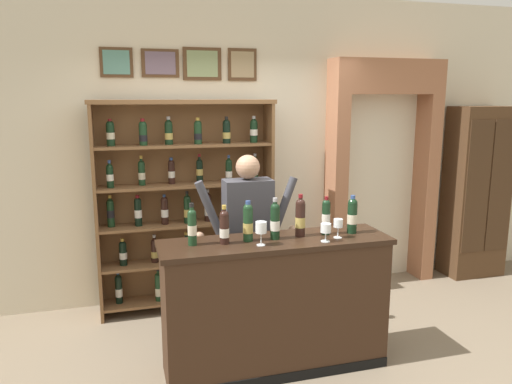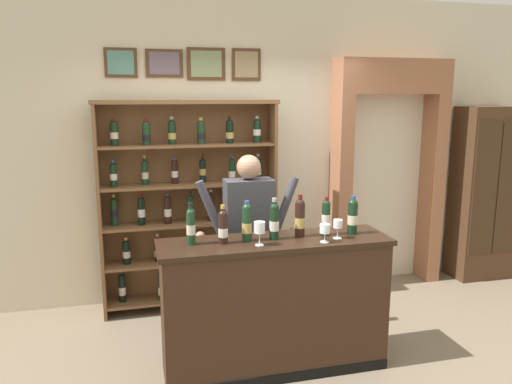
{
  "view_description": "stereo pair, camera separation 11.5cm",
  "coord_description": "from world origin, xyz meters",
  "views": [
    {
      "loc": [
        -1.17,
        -3.39,
        2.11
      ],
      "look_at": [
        -0.14,
        0.26,
        1.37
      ],
      "focal_mm": 34.55,
      "sensor_mm": 36.0,
      "label": 1
    },
    {
      "loc": [
        -1.06,
        -3.42,
        2.11
      ],
      "look_at": [
        -0.14,
        0.26,
        1.37
      ],
      "focal_mm": 34.55,
      "sensor_mm": 36.0,
      "label": 2
    }
  ],
  "objects": [
    {
      "name": "tasting_bottle_rosso",
      "position": [
        -0.26,
        0.03,
        1.19
      ],
      "size": [
        0.07,
        0.07,
        0.31
      ],
      "color": "#19381E",
      "rests_on": "tasting_counter"
    },
    {
      "name": "tasting_bottle_chianti",
      "position": [
        0.37,
        0.03,
        1.19
      ],
      "size": [
        0.07,
        0.07,
        0.3
      ],
      "color": "black",
      "rests_on": "tasting_counter"
    },
    {
      "name": "side_cabinet",
      "position": [
        2.87,
        1.36,
        1.0
      ],
      "size": [
        0.67,
        0.42,
        1.99
      ],
      "color": "#4C331E",
      "rests_on": "ground"
    },
    {
      "name": "archway_doorway",
      "position": [
        1.67,
        1.55,
        1.44
      ],
      "size": [
        1.28,
        0.45,
        2.5
      ],
      "color": "#9E6647",
      "rests_on": "ground"
    },
    {
      "name": "wine_glass_right",
      "position": [
        0.28,
        -0.15,
        1.14
      ],
      "size": [
        0.08,
        0.08,
        0.14
      ],
      "color": "silver",
      "rests_on": "tasting_counter"
    },
    {
      "name": "tasting_bottle_prosecco",
      "position": [
        -0.45,
        0.01,
        1.17
      ],
      "size": [
        0.07,
        0.07,
        0.29
      ],
      "color": "black",
      "rests_on": "tasting_counter"
    },
    {
      "name": "tasting_bottle_brunello",
      "position": [
        -0.05,
        0.02,
        1.19
      ],
      "size": [
        0.07,
        0.07,
        0.32
      ],
      "color": "black",
      "rests_on": "tasting_counter"
    },
    {
      "name": "tasting_bottle_riserva",
      "position": [
        0.16,
        0.04,
        1.2
      ],
      "size": [
        0.08,
        0.08,
        0.33
      ],
      "color": "black",
      "rests_on": "tasting_counter"
    },
    {
      "name": "tasting_counter",
      "position": [
        -0.05,
        -0.0,
        0.52
      ],
      "size": [
        1.76,
        0.5,
        1.05
      ],
      "color": "#382316",
      "rests_on": "ground"
    },
    {
      "name": "back_wall",
      "position": [
        -0.0,
        1.68,
        1.56
      ],
      "size": [
        12.0,
        0.19,
        3.13
      ],
      "color": "beige",
      "rests_on": "ground"
    },
    {
      "name": "wine_shelf",
      "position": [
        -0.54,
        1.35,
        1.1
      ],
      "size": [
        1.74,
        0.33,
        2.07
      ],
      "color": "brown",
      "rests_on": "ground"
    },
    {
      "name": "tasting_bottle_super_tuscan",
      "position": [
        -0.68,
        0.04,
        1.19
      ],
      "size": [
        0.07,
        0.07,
        0.31
      ],
      "color": "#19381E",
      "rests_on": "tasting_counter"
    },
    {
      "name": "tasting_bottle_bianco",
      "position": [
        0.58,
        0.01,
        1.19
      ],
      "size": [
        0.08,
        0.08,
        0.3
      ],
      "color": "black",
      "rests_on": "tasting_counter"
    },
    {
      "name": "wine_glass_spare",
      "position": [
        -0.2,
        -0.11,
        1.17
      ],
      "size": [
        0.08,
        0.08,
        0.18
      ],
      "color": "silver",
      "rests_on": "tasting_counter"
    },
    {
      "name": "shopkeeper",
      "position": [
        -0.13,
        0.54,
        1.0
      ],
      "size": [
        0.91,
        0.22,
        1.63
      ],
      "color": "#2D3347",
      "rests_on": "ground"
    },
    {
      "name": "wine_glass_left",
      "position": [
        0.42,
        -0.08,
        1.15
      ],
      "size": [
        0.07,
        0.07,
        0.15
      ],
      "color": "silver",
      "rests_on": "tasting_counter"
    },
    {
      "name": "ground_plane",
      "position": [
        0.0,
        0.0,
        -0.01
      ],
      "size": [
        14.0,
        14.0,
        0.02
      ],
      "primitive_type": "cube",
      "color": "#7A6B56"
    }
  ]
}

